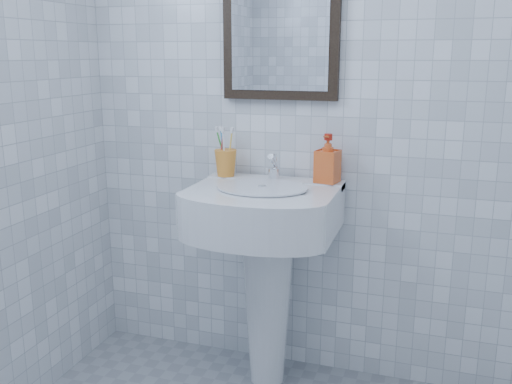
% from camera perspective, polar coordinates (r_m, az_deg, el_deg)
% --- Properties ---
extents(wall_back, '(2.20, 0.02, 2.50)m').
position_cam_1_polar(wall_back, '(2.45, 7.19, 9.30)').
color(wall_back, white).
rests_on(wall_back, ground).
extents(washbasin, '(0.59, 0.43, 0.91)m').
position_cam_1_polar(washbasin, '(2.43, 1.01, -6.05)').
color(washbasin, white).
rests_on(washbasin, ground).
extents(faucet, '(0.05, 0.11, 0.12)m').
position_cam_1_polar(faucet, '(2.43, 1.79, 2.33)').
color(faucet, silver).
rests_on(faucet, washbasin).
extents(toothbrush_cup, '(0.13, 0.13, 0.12)m').
position_cam_1_polar(toothbrush_cup, '(2.51, -3.05, 2.92)').
color(toothbrush_cup, orange).
rests_on(toothbrush_cup, washbasin).
extents(soap_dispenser, '(0.11, 0.11, 0.20)m').
position_cam_1_polar(soap_dispenser, '(2.39, 7.18, 3.34)').
color(soap_dispenser, red).
rests_on(soap_dispenser, washbasin).
extents(wall_mirror, '(0.50, 0.04, 0.62)m').
position_cam_1_polar(wall_mirror, '(2.47, 2.47, 16.40)').
color(wall_mirror, black).
rests_on(wall_mirror, wall_back).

